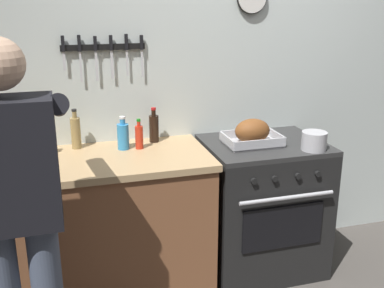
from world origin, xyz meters
TOP-DOWN VIEW (x-y plane):
  - wall_back at (-0.00, 1.35)m, footprint 6.00×0.13m
  - counter_block at (-1.21, 0.99)m, footprint 2.03×0.65m
  - stove at (0.22, 0.99)m, footprint 0.76×0.67m
  - person_cook at (-1.25, 0.33)m, footprint 0.51×0.63m
  - roasting_pan at (0.12, 0.98)m, footprint 0.35×0.26m
  - saucepan at (0.45, 0.77)m, footprint 0.15×0.15m
  - cutting_board at (-1.29, 0.92)m, footprint 0.36×0.24m
  - bottle_dish_soap at (-0.67, 1.11)m, footprint 0.07×0.07m
  - bottle_hot_sauce at (-0.58, 1.10)m, footprint 0.05×0.05m
  - bottle_vinegar at (-0.95, 1.21)m, footprint 0.06×0.06m
  - bottle_soy_sauce at (-0.46, 1.21)m, footprint 0.06×0.06m
  - bottle_wine_red at (-1.34, 1.21)m, footprint 0.07×0.07m
  - bottle_cooking_oil at (-1.17, 1.12)m, footprint 0.07×0.07m

SIDE VIEW (x-z plane):
  - stove at x=0.22m, z-range 0.00..0.90m
  - counter_block at x=-1.21m, z-range 0.01..0.91m
  - cutting_board at x=-1.29m, z-range 0.90..0.92m
  - person_cook at x=-1.25m, z-range 0.12..1.78m
  - saucepan at x=0.45m, z-range 0.90..1.01m
  - roasting_pan at x=0.12m, z-range 0.89..1.06m
  - bottle_hot_sauce at x=-0.58m, z-range 0.88..1.07m
  - bottle_dish_soap at x=-0.67m, z-range 0.88..1.09m
  - bottle_soy_sauce at x=-0.46m, z-range 0.88..1.11m
  - bottle_cooking_oil at x=-1.17m, z-range 0.88..1.12m
  - bottle_vinegar at x=-0.95m, z-range 0.88..1.13m
  - bottle_wine_red at x=-1.34m, z-range 0.87..1.21m
  - wall_back at x=0.00m, z-range 0.00..2.60m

